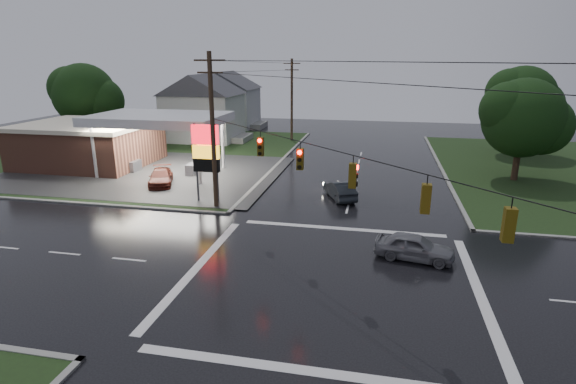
% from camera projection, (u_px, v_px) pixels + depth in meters
% --- Properties ---
extents(ground, '(120.00, 120.00, 0.00)m').
position_uv_depth(ground, '(330.00, 279.00, 22.32)').
color(ground, black).
rests_on(ground, ground).
extents(grass_nw, '(36.00, 36.00, 0.08)m').
position_uv_depth(grass_nw, '(131.00, 153.00, 51.75)').
color(grass_nw, black).
rests_on(grass_nw, ground).
extents(gas_station, '(26.20, 18.00, 5.60)m').
position_uv_depth(gas_station, '(99.00, 141.00, 45.06)').
color(gas_station, '#2D2D2D').
rests_on(gas_station, ground).
extents(pylon_sign, '(2.00, 0.35, 6.00)m').
position_uv_depth(pylon_sign, '(206.00, 150.00, 33.06)').
color(pylon_sign, '#59595E').
rests_on(pylon_sign, ground).
extents(utility_pole_nw, '(2.20, 0.32, 11.00)m').
position_uv_depth(utility_pole_nw, '(213.00, 130.00, 31.44)').
color(utility_pole_nw, '#382619').
rests_on(utility_pole_nw, ground).
extents(utility_pole_n, '(2.20, 0.32, 10.50)m').
position_uv_depth(utility_pole_n, '(292.00, 99.00, 58.25)').
color(utility_pole_n, '#382619').
rests_on(utility_pole_n, ground).
extents(traffic_signals, '(26.87, 26.87, 1.47)m').
position_uv_depth(traffic_signals, '(334.00, 151.00, 20.44)').
color(traffic_signals, black).
rests_on(traffic_signals, ground).
extents(house_near, '(11.05, 8.48, 8.60)m').
position_uv_depth(house_near, '(203.00, 107.00, 58.90)').
color(house_near, silver).
rests_on(house_near, ground).
extents(house_far, '(11.05, 8.48, 8.60)m').
position_uv_depth(house_far, '(226.00, 99.00, 70.36)').
color(house_far, silver).
rests_on(house_far, ground).
extents(tree_nw_behind, '(8.93, 7.60, 10.00)m').
position_uv_depth(tree_nw_behind, '(86.00, 95.00, 55.26)').
color(tree_nw_behind, black).
rests_on(tree_nw_behind, ground).
extents(tree_ne_near, '(7.99, 6.80, 8.98)m').
position_uv_depth(tree_ne_near, '(525.00, 118.00, 38.62)').
color(tree_ne_near, black).
rests_on(tree_ne_near, ground).
extents(tree_ne_far, '(8.46, 7.20, 9.80)m').
position_uv_depth(tree_ne_far, '(523.00, 100.00, 49.12)').
color(tree_ne_far, black).
rests_on(tree_ne_far, ground).
extents(car_north, '(3.07, 4.47, 1.40)m').
position_uv_depth(car_north, '(340.00, 190.00, 34.92)').
color(car_north, black).
rests_on(car_north, ground).
extents(car_crossing, '(4.46, 2.44, 1.44)m').
position_uv_depth(car_crossing, '(414.00, 247.00, 24.31)').
color(car_crossing, slate).
rests_on(car_crossing, ground).
extents(car_pump, '(3.51, 5.00, 1.34)m').
position_uv_depth(car_pump, '(161.00, 177.00, 38.75)').
color(car_pump, '#521C12').
rests_on(car_pump, ground).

